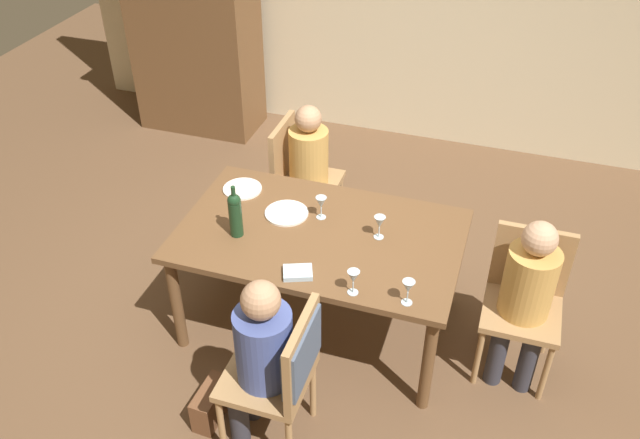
{
  "coord_description": "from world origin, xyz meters",
  "views": [
    {
      "loc": [
        0.97,
        -2.99,
        3.18
      ],
      "look_at": [
        0.0,
        0.0,
        0.85
      ],
      "focal_mm": 37.45,
      "sensor_mm": 36.0,
      "label": 1
    }
  ],
  "objects_px": {
    "chair_right_end": "(525,293)",
    "wine_glass_near_right": "(353,278)",
    "chair_far_left": "(298,173)",
    "handbag": "(211,403)",
    "wine_glass_far": "(380,223)",
    "dining_table": "(320,244)",
    "person_man_guest": "(260,352)",
    "person_woman_host": "(312,164)",
    "dinner_plate_guest_left": "(287,213)",
    "armoire_cabinet": "(193,14)",
    "wine_glass_centre": "(408,288)",
    "wine_glass_near_left": "(321,203)",
    "chair_near": "(288,366)",
    "dinner_plate_host": "(242,189)",
    "wine_bottle_tall_green": "(235,213)",
    "person_man_bearded": "(527,292)"
  },
  "relations": [
    {
      "from": "chair_far_left",
      "to": "wine_glass_near_left",
      "type": "height_order",
      "value": "chair_far_left"
    },
    {
      "from": "wine_glass_centre",
      "to": "handbag",
      "type": "distance_m",
      "value": 1.31
    },
    {
      "from": "chair_far_left",
      "to": "person_woman_host",
      "type": "relative_size",
      "value": 0.85
    },
    {
      "from": "handbag",
      "to": "dinner_plate_host",
      "type": "bearing_deg",
      "value": 103.03
    },
    {
      "from": "chair_far_left",
      "to": "person_woman_host",
      "type": "distance_m",
      "value": 0.15
    },
    {
      "from": "dining_table",
      "to": "person_man_guest",
      "type": "height_order",
      "value": "person_man_guest"
    },
    {
      "from": "dinner_plate_host",
      "to": "chair_right_end",
      "type": "bearing_deg",
      "value": -5.97
    },
    {
      "from": "handbag",
      "to": "wine_bottle_tall_green",
      "type": "bearing_deg",
      "value": 98.91
    },
    {
      "from": "chair_right_end",
      "to": "wine_glass_far",
      "type": "relative_size",
      "value": 6.17
    },
    {
      "from": "wine_glass_near_right",
      "to": "handbag",
      "type": "xyz_separation_m",
      "value": [
        -0.68,
        -0.46,
        -0.74
      ]
    },
    {
      "from": "chair_far_left",
      "to": "wine_glass_near_left",
      "type": "xyz_separation_m",
      "value": [
        0.42,
        -0.75,
        0.32
      ]
    },
    {
      "from": "wine_glass_far",
      "to": "person_man_bearded",
      "type": "bearing_deg",
      "value": -6.12
    },
    {
      "from": "dinner_plate_host",
      "to": "dinner_plate_guest_left",
      "type": "distance_m",
      "value": 0.4
    },
    {
      "from": "chair_far_left",
      "to": "chair_right_end",
      "type": "relative_size",
      "value": 1.0
    },
    {
      "from": "wine_glass_near_left",
      "to": "wine_glass_near_right",
      "type": "distance_m",
      "value": 0.7
    },
    {
      "from": "person_woman_host",
      "to": "dinner_plate_guest_left",
      "type": "relative_size",
      "value": 4.01
    },
    {
      "from": "chair_near",
      "to": "handbag",
      "type": "height_order",
      "value": "chair_near"
    },
    {
      "from": "person_man_bearded",
      "to": "dinner_plate_host",
      "type": "xyz_separation_m",
      "value": [
        -1.85,
        0.31,
        0.11
      ]
    },
    {
      "from": "chair_right_end",
      "to": "wine_glass_near_left",
      "type": "distance_m",
      "value": 1.31
    },
    {
      "from": "wine_glass_far",
      "to": "dinner_plate_host",
      "type": "bearing_deg",
      "value": 167.66
    },
    {
      "from": "wine_bottle_tall_green",
      "to": "handbag",
      "type": "height_order",
      "value": "wine_bottle_tall_green"
    },
    {
      "from": "wine_glass_near_left",
      "to": "chair_right_end",
      "type": "bearing_deg",
      "value": -2.9
    },
    {
      "from": "armoire_cabinet",
      "to": "chair_right_end",
      "type": "distance_m",
      "value": 3.89
    },
    {
      "from": "chair_near",
      "to": "dinner_plate_guest_left",
      "type": "height_order",
      "value": "chair_near"
    },
    {
      "from": "dining_table",
      "to": "wine_glass_far",
      "type": "bearing_deg",
      "value": 11.34
    },
    {
      "from": "dining_table",
      "to": "chair_right_end",
      "type": "relative_size",
      "value": 1.83
    },
    {
      "from": "wine_glass_near_left",
      "to": "chair_far_left",
      "type": "bearing_deg",
      "value": 119.51
    },
    {
      "from": "chair_right_end",
      "to": "chair_near",
      "type": "height_order",
      "value": "same"
    },
    {
      "from": "armoire_cabinet",
      "to": "wine_glass_near_right",
      "type": "xyz_separation_m",
      "value": [
        2.27,
        -2.71,
        -0.24
      ]
    },
    {
      "from": "person_man_guest",
      "to": "wine_glass_near_left",
      "type": "xyz_separation_m",
      "value": [
        -0.02,
        1.05,
        0.21
      ]
    },
    {
      "from": "chair_far_left",
      "to": "dinner_plate_guest_left",
      "type": "relative_size",
      "value": 3.39
    },
    {
      "from": "armoire_cabinet",
      "to": "chair_near",
      "type": "distance_m",
      "value": 3.82
    },
    {
      "from": "wine_glass_far",
      "to": "chair_far_left",
      "type": "bearing_deg",
      "value": 134.19
    },
    {
      "from": "wine_glass_far",
      "to": "dinner_plate_host",
      "type": "height_order",
      "value": "wine_glass_far"
    },
    {
      "from": "chair_near",
      "to": "person_man_guest",
      "type": "distance_m",
      "value": 0.16
    },
    {
      "from": "person_man_bearded",
      "to": "person_man_guest",
      "type": "height_order",
      "value": "person_man_guest"
    },
    {
      "from": "chair_right_end",
      "to": "chair_near",
      "type": "bearing_deg",
      "value": 41.97
    },
    {
      "from": "person_woman_host",
      "to": "person_man_guest",
      "type": "bearing_deg",
      "value": 10.31
    },
    {
      "from": "dining_table",
      "to": "wine_glass_near_left",
      "type": "relative_size",
      "value": 11.31
    },
    {
      "from": "armoire_cabinet",
      "to": "wine_glass_far",
      "type": "relative_size",
      "value": 14.63
    },
    {
      "from": "handbag",
      "to": "wine_glass_far",
      "type": "bearing_deg",
      "value": 54.45
    },
    {
      "from": "chair_far_left",
      "to": "chair_right_end",
      "type": "height_order",
      "value": "same"
    },
    {
      "from": "person_woman_host",
      "to": "wine_bottle_tall_green",
      "type": "distance_m",
      "value": 1.1
    },
    {
      "from": "person_woman_host",
      "to": "dinner_plate_guest_left",
      "type": "distance_m",
      "value": 0.8
    },
    {
      "from": "chair_right_end",
      "to": "wine_glass_near_right",
      "type": "bearing_deg",
      "value": 30.53
    },
    {
      "from": "person_woman_host",
      "to": "handbag",
      "type": "height_order",
      "value": "person_woman_host"
    },
    {
      "from": "dining_table",
      "to": "dinner_plate_guest_left",
      "type": "bearing_deg",
      "value": 155.21
    },
    {
      "from": "dining_table",
      "to": "wine_glass_centre",
      "type": "bearing_deg",
      "value": -34.69
    },
    {
      "from": "handbag",
      "to": "chair_far_left",
      "type": "bearing_deg",
      "value": 93.69
    },
    {
      "from": "chair_far_left",
      "to": "handbag",
      "type": "xyz_separation_m",
      "value": [
        0.12,
        -1.8,
        -0.42
      ]
    }
  ]
}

